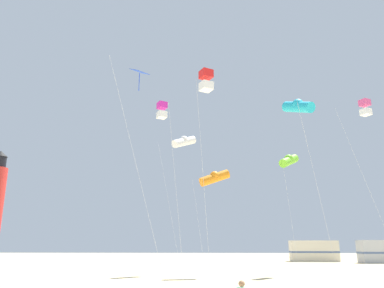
{
  "coord_description": "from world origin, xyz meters",
  "views": [
    {
      "loc": [
        -0.22,
        -7.78,
        2.24
      ],
      "look_at": [
        -0.96,
        8.85,
        6.76
      ],
      "focal_mm": 34.74,
      "sensor_mm": 36.0,
      "label": 1
    }
  ],
  "objects_px": {
    "kite_box_magenta": "(162,111)",
    "kite_tube_cyan": "(298,106)",
    "kite_tube_lime": "(289,160)",
    "kite_box_rainbow": "(365,108)",
    "kite_box_scarlet": "(206,81)",
    "kite_diamond_blue": "(139,80)",
    "kite_tube_white": "(184,141)",
    "kite_tube_orange": "(215,177)",
    "rv_van_cream": "(314,251)"
  },
  "relations": [
    {
      "from": "kite_box_magenta",
      "to": "kite_box_rainbow",
      "type": "xyz_separation_m",
      "value": [
        14.27,
        0.81,
        0.27
      ]
    },
    {
      "from": "kite_box_scarlet",
      "to": "kite_box_rainbow",
      "type": "bearing_deg",
      "value": 31.57
    },
    {
      "from": "kite_tube_cyan",
      "to": "kite_box_rainbow",
      "type": "xyz_separation_m",
      "value": [
        5.25,
        2.26,
        0.67
      ]
    },
    {
      "from": "kite_box_magenta",
      "to": "rv_van_cream",
      "type": "xyz_separation_m",
      "value": [
        17.72,
        30.14,
        -9.88
      ]
    },
    {
      "from": "kite_tube_white",
      "to": "kite_box_rainbow",
      "type": "height_order",
      "value": "kite_box_rainbow"
    },
    {
      "from": "kite_tube_cyan",
      "to": "kite_diamond_blue",
      "type": "height_order",
      "value": "kite_diamond_blue"
    },
    {
      "from": "kite_box_magenta",
      "to": "kite_box_rainbow",
      "type": "distance_m",
      "value": 14.3
    },
    {
      "from": "kite_tube_white",
      "to": "kite_tube_cyan",
      "type": "bearing_deg",
      "value": -47.56
    },
    {
      "from": "kite_tube_white",
      "to": "kite_box_scarlet",
      "type": "bearing_deg",
      "value": -81.24
    },
    {
      "from": "kite_box_scarlet",
      "to": "kite_box_rainbow",
      "type": "xyz_separation_m",
      "value": [
        11.15,
        6.85,
        0.88
      ]
    },
    {
      "from": "kite_box_scarlet",
      "to": "kite_tube_lime",
      "type": "bearing_deg",
      "value": 60.75
    },
    {
      "from": "kite_box_magenta",
      "to": "kite_tube_white",
      "type": "relative_size",
      "value": 1.01
    },
    {
      "from": "kite_box_magenta",
      "to": "kite_diamond_blue",
      "type": "distance_m",
      "value": 4.91
    },
    {
      "from": "kite_tube_orange",
      "to": "kite_tube_lime",
      "type": "xyz_separation_m",
      "value": [
        6.17,
        1.5,
        1.64
      ]
    },
    {
      "from": "kite_diamond_blue",
      "to": "kite_tube_cyan",
      "type": "bearing_deg",
      "value": 19.24
    },
    {
      "from": "kite_box_magenta",
      "to": "rv_van_cream",
      "type": "distance_m",
      "value": 36.33
    },
    {
      "from": "kite_tube_lime",
      "to": "kite_diamond_blue",
      "type": "distance_m",
      "value": 15.28
    },
    {
      "from": "kite_diamond_blue",
      "to": "kite_tube_lime",
      "type": "bearing_deg",
      "value": 45.68
    },
    {
      "from": "kite_tube_orange",
      "to": "kite_tube_lime",
      "type": "distance_m",
      "value": 6.55
    },
    {
      "from": "kite_tube_white",
      "to": "kite_diamond_blue",
      "type": "bearing_deg",
      "value": -98.38
    },
    {
      "from": "kite_box_magenta",
      "to": "kite_tube_cyan",
      "type": "height_order",
      "value": "kite_box_magenta"
    },
    {
      "from": "kite_tube_cyan",
      "to": "kite_tube_lime",
      "type": "bearing_deg",
      "value": 83.76
    },
    {
      "from": "kite_tube_orange",
      "to": "kite_diamond_blue",
      "type": "relative_size",
      "value": 0.66
    },
    {
      "from": "kite_box_magenta",
      "to": "kite_box_scarlet",
      "type": "distance_m",
      "value": 6.83
    },
    {
      "from": "kite_tube_lime",
      "to": "kite_box_rainbow",
      "type": "height_order",
      "value": "kite_box_rainbow"
    },
    {
      "from": "kite_box_scarlet",
      "to": "kite_diamond_blue",
      "type": "xyz_separation_m",
      "value": [
        -3.83,
        1.19,
        0.68
      ]
    },
    {
      "from": "kite_tube_white",
      "to": "kite_tube_lime",
      "type": "height_order",
      "value": "kite_tube_white"
    },
    {
      "from": "kite_diamond_blue",
      "to": "kite_box_magenta",
      "type": "bearing_deg",
      "value": 81.65
    },
    {
      "from": "kite_tube_cyan",
      "to": "kite_diamond_blue",
      "type": "xyz_separation_m",
      "value": [
        -9.74,
        -3.4,
        0.48
      ]
    },
    {
      "from": "kite_tube_orange",
      "to": "kite_box_rainbow",
      "type": "relative_size",
      "value": 0.66
    },
    {
      "from": "kite_box_magenta",
      "to": "kite_tube_lime",
      "type": "relative_size",
      "value": 1.23
    },
    {
      "from": "kite_tube_orange",
      "to": "kite_tube_white",
      "type": "distance_m",
      "value": 5.34
    },
    {
      "from": "kite_box_scarlet",
      "to": "kite_box_magenta",
      "type": "bearing_deg",
      "value": 117.26
    },
    {
      "from": "kite_tube_white",
      "to": "rv_van_cream",
      "type": "height_order",
      "value": "kite_tube_white"
    },
    {
      "from": "kite_tube_lime",
      "to": "kite_tube_cyan",
      "type": "xyz_separation_m",
      "value": [
        -0.81,
        -7.4,
        1.92
      ]
    },
    {
      "from": "kite_tube_orange",
      "to": "kite_tube_lime",
      "type": "bearing_deg",
      "value": 13.63
    },
    {
      "from": "kite_box_magenta",
      "to": "kite_tube_cyan",
      "type": "relative_size",
      "value": 1.03
    },
    {
      "from": "kite_box_rainbow",
      "to": "kite_tube_cyan",
      "type": "bearing_deg",
      "value": -156.68
    },
    {
      "from": "kite_box_magenta",
      "to": "kite_tube_cyan",
      "type": "xyz_separation_m",
      "value": [
        9.02,
        -1.46,
        -0.4
      ]
    },
    {
      "from": "kite_tube_cyan",
      "to": "kite_box_rainbow",
      "type": "relative_size",
      "value": 0.95
    },
    {
      "from": "kite_box_magenta",
      "to": "kite_tube_lime",
      "type": "distance_m",
      "value": 11.72
    },
    {
      "from": "kite_box_scarlet",
      "to": "kite_tube_cyan",
      "type": "bearing_deg",
      "value": 37.87
    },
    {
      "from": "kite_box_scarlet",
      "to": "kite_tube_cyan",
      "type": "xyz_separation_m",
      "value": [
        5.91,
        4.59,
        0.2
      ]
    },
    {
      "from": "kite_box_magenta",
      "to": "kite_tube_lime",
      "type": "xyz_separation_m",
      "value": [
        9.83,
        5.94,
        -2.32
      ]
    },
    {
      "from": "kite_diamond_blue",
      "to": "rv_van_cream",
      "type": "height_order",
      "value": "kite_diamond_blue"
    },
    {
      "from": "kite_box_magenta",
      "to": "kite_tube_cyan",
      "type": "distance_m",
      "value": 9.15
    },
    {
      "from": "kite_diamond_blue",
      "to": "kite_tube_white",
      "type": "bearing_deg",
      "value": 81.62
    },
    {
      "from": "kite_box_scarlet",
      "to": "kite_tube_white",
      "type": "bearing_deg",
      "value": 98.76
    },
    {
      "from": "kite_tube_orange",
      "to": "kite_tube_cyan",
      "type": "bearing_deg",
      "value": -47.78
    },
    {
      "from": "kite_tube_lime",
      "to": "kite_box_rainbow",
      "type": "relative_size",
      "value": 0.79
    }
  ]
}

